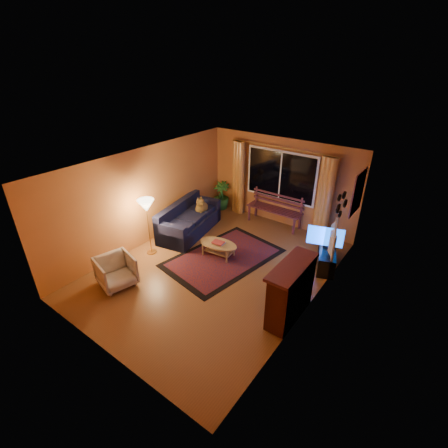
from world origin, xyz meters
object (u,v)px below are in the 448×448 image
Objects in this scene: coffee_table at (218,249)px; bench at (274,217)px; armchair at (116,270)px; sofa at (190,219)px; floor_lamp at (149,227)px; tv_console at (326,257)px.

bench is at bearing 82.78° from coffee_table.
armchair is (-1.36, -4.49, 0.13)m from bench.
sofa is 2.82× the size of armchair.
armchair is at bearing -94.76° from sofa.
floor_lamp reaches higher than coffee_table.
coffee_table is (1.37, -0.49, -0.24)m from sofa.
armchair is (0.30, -2.69, -0.05)m from sofa.
armchair is at bearing -155.31° from tv_console.
floor_lamp is (-0.38, 1.31, 0.35)m from armchair.
sofa is (-1.67, -1.80, 0.18)m from bench.
tv_console is (3.67, 0.68, -0.19)m from sofa.
sofa is 2.12× the size of coffee_table.
armchair reaches higher than coffee_table.
bench is at bearing 61.29° from floor_lamp.
floor_lamp is at bearing -171.54° from tv_console.
sofa is at bearing 160.32° from coffee_table.
bench is 0.77× the size of sofa.
bench is 2.31m from coffee_table.
armchair is at bearing -106.92° from bench.
sofa is 1.48m from coffee_table.
armchair is 0.51× the size of floor_lamp.
bench reaches higher than coffee_table.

